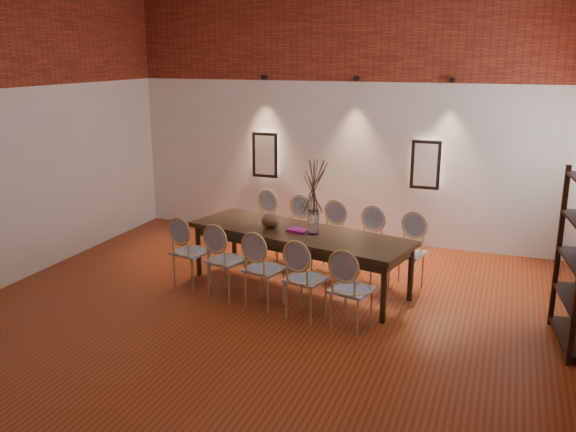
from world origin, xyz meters
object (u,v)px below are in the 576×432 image
(chair_near_e, at_px, (352,290))
(chair_far_d, at_px, (366,245))
(chair_far_a, at_px, (260,225))
(vase, at_px, (313,222))
(chair_near_b, at_px, (226,260))
(chair_far_e, at_px, (407,253))
(chair_near_c, at_px, (265,269))
(chair_far_b, at_px, (293,231))
(bowl, at_px, (271,221))
(dining_table, at_px, (299,259))
(chair_near_d, at_px, (306,279))
(book, at_px, (298,230))
(chair_near_a, at_px, (191,252))
(chair_far_c, at_px, (328,238))

(chair_near_e, distance_m, chair_far_d, 1.60)
(chair_far_a, relative_size, vase, 3.13)
(chair_near_b, distance_m, chair_far_e, 2.28)
(chair_far_e, bearing_deg, chair_near_c, 52.19)
(chair_far_a, height_order, chair_far_b, same)
(chair_far_b, relative_size, bowl, 3.92)
(chair_far_b, bearing_deg, dining_table, 127.81)
(dining_table, xyz_separation_m, chair_near_d, (0.39, -0.86, 0.09))
(bowl, relative_size, book, 0.92)
(chair_near_d, height_order, chair_near_e, same)
(chair_far_b, bearing_deg, chair_near_a, 68.79)
(chair_far_d, bearing_deg, chair_near_e, 111.21)
(chair_near_a, xyz_separation_m, chair_far_e, (2.59, 0.91, 0.00))
(chair_near_b, bearing_deg, chair_far_e, 40.67)
(dining_table, bearing_deg, chair_near_b, -127.81)
(dining_table, xyz_separation_m, chair_near_c, (-0.17, -0.72, 0.09))
(chair_near_b, height_order, chair_near_c, same)
(dining_table, xyz_separation_m, chair_far_d, (0.73, 0.59, 0.09))
(chair_near_b, xyz_separation_m, chair_far_d, (1.47, 1.18, 0.00))
(chair_near_e, height_order, chair_far_a, same)
(dining_table, height_order, chair_far_d, chair_far_d)
(chair_near_e, height_order, chair_far_d, same)
(chair_near_b, bearing_deg, book, 51.88)
(chair_near_e, distance_m, vase, 1.28)
(chair_far_c, xyz_separation_m, vase, (0.03, -0.77, 0.43))
(dining_table, bearing_deg, chair_near_c, -90.00)
(chair_far_e, xyz_separation_m, book, (-1.30, -0.46, 0.30))
(chair_near_b, bearing_deg, chair_far_b, 90.00)
(chair_far_c, bearing_deg, chair_near_b, 68.79)
(chair_far_a, height_order, chair_far_e, same)
(chair_far_b, xyz_separation_m, book, (0.38, -0.87, 0.30))
(dining_table, relative_size, chair_far_a, 3.07)
(chair_near_c, bearing_deg, dining_table, 90.00)
(chair_near_d, distance_m, chair_far_e, 1.60)
(chair_far_c, bearing_deg, chair_far_a, 0.00)
(chair_far_b, distance_m, bowl, 0.89)
(dining_table, height_order, chair_far_c, chair_far_c)
(book, bearing_deg, chair_near_b, -141.63)
(dining_table, relative_size, chair_far_e, 3.07)
(chair_near_a, xyz_separation_m, chair_far_c, (1.47, 1.18, 0.00))
(chair_far_e, xyz_separation_m, vase, (-1.09, -0.50, 0.43))
(chair_near_e, xyz_separation_m, chair_far_b, (-1.34, 1.85, 0.00))
(book, bearing_deg, chair_near_d, -65.07)
(chair_far_a, xyz_separation_m, chair_far_b, (0.56, -0.13, 0.00))
(chair_near_b, height_order, chair_far_d, same)
(chair_far_b, bearing_deg, chair_far_c, 180.00)
(vase, bearing_deg, chair_near_d, -77.36)
(chair_near_c, distance_m, chair_far_d, 1.60)
(chair_near_a, relative_size, vase, 3.13)
(chair_far_d, height_order, book, chair_far_d)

